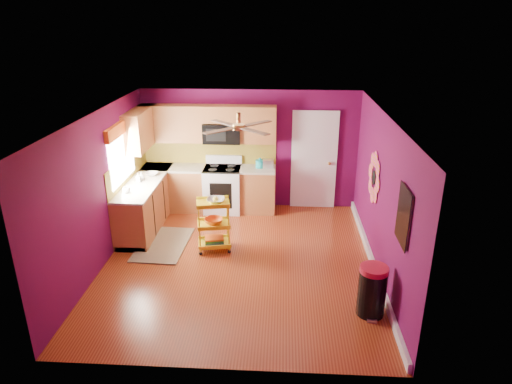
{
  "coord_description": "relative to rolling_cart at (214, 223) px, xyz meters",
  "views": [
    {
      "loc": [
        0.68,
        -6.72,
        3.93
      ],
      "look_at": [
        0.26,
        0.4,
        1.12
      ],
      "focal_mm": 32.0,
      "sensor_mm": 36.0,
      "label": 1
    }
  ],
  "objects": [
    {
      "name": "trash_can",
      "position": [
        2.43,
        -1.71,
        -0.15
      ],
      "size": [
        0.43,
        0.45,
        0.74
      ],
      "color": "black",
      "rests_on": "ground"
    },
    {
      "name": "toaster",
      "position": [
        0.88,
        1.83,
        0.51
      ],
      "size": [
        0.22,
        0.15,
        0.18
      ],
      "primitive_type": "cube",
      "color": "beige",
      "rests_on": "lower_cabinets"
    },
    {
      "name": "electric_range",
      "position": [
        -0.07,
        1.76,
        -0.04
      ],
      "size": [
        0.76,
        0.66,
        1.13
      ],
      "color": "white",
      "rests_on": "ground"
    },
    {
      "name": "room_envelope",
      "position": [
        0.5,
        -0.41,
        1.11
      ],
      "size": [
        4.54,
        5.04,
        2.52
      ],
      "color": "#590A3E",
      "rests_on": "ground"
    },
    {
      "name": "counter_cup",
      "position": [
        -1.59,
        0.27,
        0.47
      ],
      "size": [
        0.14,
        0.14,
        0.11
      ],
      "primitive_type": "imported",
      "color": "white",
      "rests_on": "lower_cabinets"
    },
    {
      "name": "upper_cabinetry",
      "position": [
        -0.77,
        1.76,
        1.28
      ],
      "size": [
        2.8,
        2.3,
        1.26
      ],
      "color": "brown",
      "rests_on": "ground"
    },
    {
      "name": "ceiling_fan",
      "position": [
        0.48,
        -0.21,
        1.77
      ],
      "size": [
        1.01,
        1.01,
        0.26
      ],
      "color": "#BF8C3F",
      "rests_on": "ground"
    },
    {
      "name": "shag_rug",
      "position": [
        -0.96,
        0.11,
        -0.51
      ],
      "size": [
        0.9,
        1.41,
        0.02
      ],
      "primitive_type": "cube",
      "rotation": [
        0.0,
        0.0,
        -0.04
      ],
      "color": "#321E10",
      "rests_on": "ground"
    },
    {
      "name": "ground",
      "position": [
        0.48,
        -0.41,
        -0.52
      ],
      "size": [
        5.0,
        5.0,
        0.0
      ],
      "primitive_type": "plane",
      "color": "maroon",
      "rests_on": "ground"
    },
    {
      "name": "right_wall_art",
      "position": [
        2.7,
        -0.75,
        0.92
      ],
      "size": [
        0.04,
        2.74,
        1.04
      ],
      "color": "black",
      "rests_on": "ground"
    },
    {
      "name": "panel_door",
      "position": [
        1.83,
        2.05,
        0.5
      ],
      "size": [
        0.95,
        0.11,
        2.15
      ],
      "color": "white",
      "rests_on": "ground"
    },
    {
      "name": "counter_dish",
      "position": [
        -1.4,
        1.22,
        0.45
      ],
      "size": [
        0.23,
        0.23,
        0.06
      ],
      "primitive_type": "imported",
      "color": "white",
      "rests_on": "lower_cabinets"
    },
    {
      "name": "left_window",
      "position": [
        -1.74,
        0.64,
        1.22
      ],
      "size": [
        0.08,
        1.35,
        1.08
      ],
      "color": "white",
      "rests_on": "ground"
    },
    {
      "name": "soap_bottle_a",
      "position": [
        -1.55,
        0.82,
        0.51
      ],
      "size": [
        0.08,
        0.08,
        0.18
      ],
      "primitive_type": "imported",
      "color": "#EA3F72",
      "rests_on": "lower_cabinets"
    },
    {
      "name": "rolling_cart",
      "position": [
        0.0,
        0.0,
        0.0
      ],
      "size": [
        0.63,
        0.51,
        1.02
      ],
      "color": "yellow",
      "rests_on": "ground"
    },
    {
      "name": "teal_kettle",
      "position": [
        0.7,
        1.84,
        0.5
      ],
      "size": [
        0.18,
        0.18,
        0.21
      ],
      "color": "#16A0A5",
      "rests_on": "lower_cabinets"
    },
    {
      "name": "soap_bottle_b",
      "position": [
        -1.53,
        0.95,
        0.5
      ],
      "size": [
        0.12,
        0.12,
        0.16
      ],
      "primitive_type": "imported",
      "color": "white",
      "rests_on": "lower_cabinets"
    },
    {
      "name": "lower_cabinets",
      "position": [
        -0.87,
        1.4,
        -0.09
      ],
      "size": [
        2.81,
        2.31,
        0.94
      ],
      "color": "brown",
      "rests_on": "ground"
    }
  ]
}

